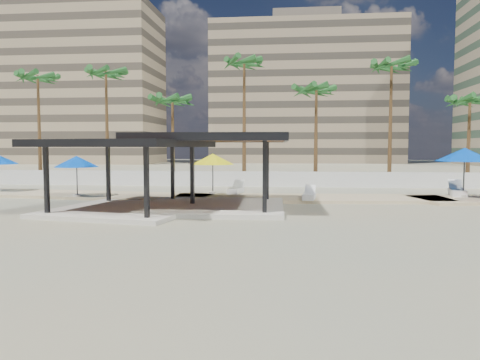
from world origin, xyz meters
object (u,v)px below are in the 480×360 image
at_px(pavilion_central, 213,165).
at_px(pavilion_west, 125,169).
at_px(lounger_a, 236,190).
at_px(lounger_c, 457,192).
at_px(lounger_b, 309,196).

distance_m(pavilion_central, pavilion_west, 4.33).
distance_m(lounger_a, lounger_c, 13.58).
bearing_deg(lounger_a, lounger_b, -116.43).
bearing_deg(lounger_c, pavilion_west, 124.91).
bearing_deg(pavilion_west, lounger_c, 34.63).
bearing_deg(pavilion_central, lounger_b, 32.91).
bearing_deg(pavilion_west, lounger_b, 40.00).
bearing_deg(pavilion_central, lounger_c, 22.95).
distance_m(pavilion_central, lounger_a, 6.78).
xyz_separation_m(pavilion_central, lounger_b, (4.95, 3.40, -1.88)).
bearing_deg(lounger_c, lounger_a, 100.35).
distance_m(pavilion_central, lounger_c, 15.49).
height_order(lounger_a, lounger_c, lounger_c).
bearing_deg(lounger_b, lounger_a, 62.53).
bearing_deg(pavilion_west, lounger_a, 72.15).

